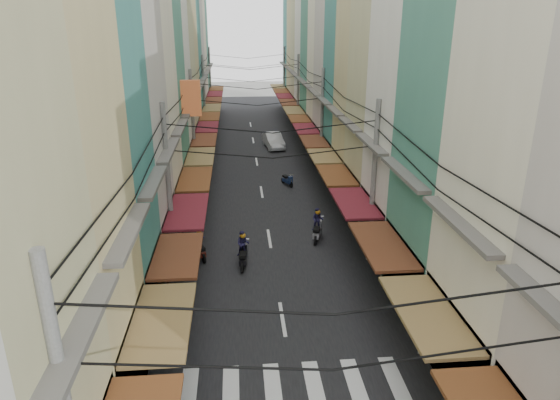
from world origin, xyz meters
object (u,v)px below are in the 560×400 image
market_umbrella (498,318)px  traffic_sign (423,305)px  bicycle (469,324)px  white_car (274,148)px

market_umbrella → traffic_sign: size_ratio=0.77×
bicycle → traffic_sign: bearing=136.6°
white_car → market_umbrella: 32.87m
bicycle → traffic_sign: (-2.72, -1.69, 2.07)m
bicycle → market_umbrella: bearing=-172.9°
bicycle → traffic_sign: 3.81m
market_umbrella → traffic_sign: traffic_sign is taller
white_car → traffic_sign: bearing=-92.0°
white_car → traffic_sign: (2.95, -31.60, 2.07)m
traffic_sign → market_umbrella: bearing=-18.1°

